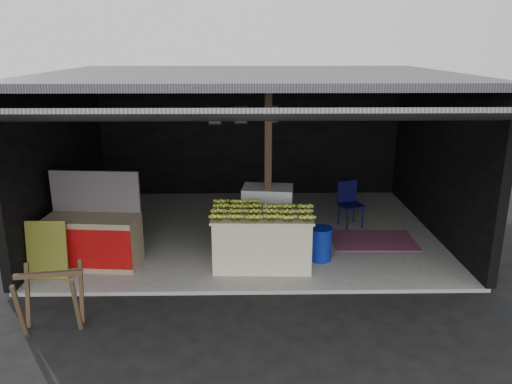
{
  "coord_description": "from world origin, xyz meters",
  "views": [
    {
      "loc": [
        -0.06,
        -6.52,
        3.51
      ],
      "look_at": [
        0.08,
        1.54,
        1.1
      ],
      "focal_mm": 35.0,
      "sensor_mm": 36.0,
      "label": 1
    }
  ],
  "objects_px": {
    "white_crate": "(268,213)",
    "sawhorse": "(51,294)",
    "water_barrel": "(320,245)",
    "plastic_chair": "(349,200)",
    "neighbor_stall": "(93,238)",
    "banana_table": "(262,239)"
  },
  "relations": [
    {
      "from": "neighbor_stall",
      "to": "sawhorse",
      "type": "xyz_separation_m",
      "value": [
        0.01,
        -1.82,
        -0.01
      ]
    },
    {
      "from": "banana_table",
      "to": "sawhorse",
      "type": "height_order",
      "value": "banana_table"
    },
    {
      "from": "neighbor_stall",
      "to": "water_barrel",
      "type": "relative_size",
      "value": 2.83
    },
    {
      "from": "white_crate",
      "to": "plastic_chair",
      "type": "relative_size",
      "value": 1.13
    },
    {
      "from": "white_crate",
      "to": "sawhorse",
      "type": "bearing_deg",
      "value": -127.69
    },
    {
      "from": "neighbor_stall",
      "to": "sawhorse",
      "type": "bearing_deg",
      "value": -84.68
    },
    {
      "from": "banana_table",
      "to": "white_crate",
      "type": "distance_m",
      "value": 1.1
    },
    {
      "from": "water_barrel",
      "to": "plastic_chair",
      "type": "height_order",
      "value": "plastic_chair"
    },
    {
      "from": "white_crate",
      "to": "plastic_chair",
      "type": "bearing_deg",
      "value": 29.88
    },
    {
      "from": "banana_table",
      "to": "plastic_chair",
      "type": "distance_m",
      "value": 2.51
    },
    {
      "from": "banana_table",
      "to": "sawhorse",
      "type": "bearing_deg",
      "value": -144.74
    },
    {
      "from": "banana_table",
      "to": "white_crate",
      "type": "relative_size",
      "value": 1.63
    },
    {
      "from": "white_crate",
      "to": "sawhorse",
      "type": "relative_size",
      "value": 1.21
    },
    {
      "from": "banana_table",
      "to": "sawhorse",
      "type": "relative_size",
      "value": 1.98
    },
    {
      "from": "sawhorse",
      "to": "plastic_chair",
      "type": "distance_m",
      "value": 5.72
    },
    {
      "from": "plastic_chair",
      "to": "water_barrel",
      "type": "bearing_deg",
      "value": -134.09
    },
    {
      "from": "white_crate",
      "to": "plastic_chair",
      "type": "distance_m",
      "value": 1.77
    },
    {
      "from": "banana_table",
      "to": "water_barrel",
      "type": "distance_m",
      "value": 0.99
    },
    {
      "from": "white_crate",
      "to": "sawhorse",
      "type": "xyz_separation_m",
      "value": [
        -2.83,
        -2.89,
        -0.05
      ]
    },
    {
      "from": "white_crate",
      "to": "neighbor_stall",
      "type": "relative_size",
      "value": 0.65
    },
    {
      "from": "white_crate",
      "to": "water_barrel",
      "type": "bearing_deg",
      "value": -42.05
    },
    {
      "from": "sawhorse",
      "to": "plastic_chair",
      "type": "relative_size",
      "value": 0.93
    }
  ]
}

